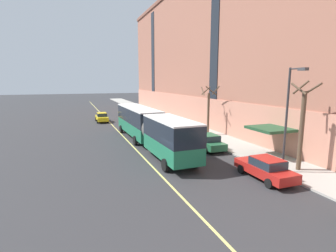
% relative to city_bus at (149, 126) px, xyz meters
% --- Properties ---
extents(ground_plane, '(260.00, 260.00, 0.00)m').
position_rel_city_bus_xyz_m(ground_plane, '(-0.03, -8.53, -2.15)').
color(ground_plane, '#303033').
extents(sidewalk, '(4.36, 160.00, 0.15)m').
position_rel_city_bus_xyz_m(sidewalk, '(8.51, -5.53, -2.07)').
color(sidewalk, '#ADA89E').
rests_on(sidewalk, ground).
extents(city_bus, '(3.30, 19.75, 3.71)m').
position_rel_city_bus_xyz_m(city_bus, '(0.00, 0.00, 0.00)').
color(city_bus, '#1E704C').
rests_on(city_bus, ground).
extents(parked_car_white_0, '(2.10, 4.43, 1.56)m').
position_rel_city_bus_xyz_m(parked_car_white_0, '(5.04, 16.38, -1.37)').
color(parked_car_white_0, silver).
rests_on(parked_car_white_0, ground).
extents(parked_car_red_2, '(2.02, 4.74, 1.56)m').
position_rel_city_bus_xyz_m(parked_car_red_2, '(4.98, -12.11, -1.36)').
color(parked_car_red_2, '#B21E19').
rests_on(parked_car_red_2, ground).
extents(parked_car_black_3, '(2.10, 4.58, 1.56)m').
position_rel_city_bus_xyz_m(parked_car_black_3, '(5.00, 8.72, -1.37)').
color(parked_car_black_3, black).
rests_on(parked_car_black_3, ground).
extents(parked_car_red_4, '(1.98, 4.32, 1.56)m').
position_rel_city_bus_xyz_m(parked_car_red_4, '(5.12, 22.41, -1.37)').
color(parked_car_red_4, '#B21E19').
rests_on(parked_car_red_4, ground).
extents(parked_car_green_7, '(2.05, 4.82, 1.56)m').
position_rel_city_bus_xyz_m(parked_car_green_7, '(5.14, -3.51, -1.36)').
color(parked_car_green_7, '#23603D').
rests_on(parked_car_green_7, ground).
extents(taxi_cab, '(1.91, 4.57, 1.56)m').
position_rel_city_bus_xyz_m(taxi_cab, '(-2.83, 18.51, -1.37)').
color(taxi_cab, yellow).
rests_on(taxi_cab, ground).
extents(street_tree_mid_block, '(1.63, 1.63, 6.73)m').
position_rel_city_bus_xyz_m(street_tree_mid_block, '(8.43, -11.74, 1.40)').
color(street_tree_mid_block, brown).
rests_on(street_tree_mid_block, sidewalk).
extents(street_tree_far_uptown, '(2.08, 2.02, 6.08)m').
position_rel_city_bus_xyz_m(street_tree_far_uptown, '(8.43, 2.38, 1.23)').
color(street_tree_far_uptown, brown).
rests_on(street_tree_far_uptown, sidewalk).
extents(street_lamp, '(0.36, 1.48, 7.59)m').
position_rel_city_bus_xyz_m(street_lamp, '(6.93, -11.93, 2.60)').
color(street_lamp, '#2D2D30').
rests_on(street_lamp, sidewalk).
extents(lane_centerline, '(0.16, 140.00, 0.01)m').
position_rel_city_bus_xyz_m(lane_centerline, '(-1.70, -5.53, -2.14)').
color(lane_centerline, '#E0D66B').
rests_on(lane_centerline, ground).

